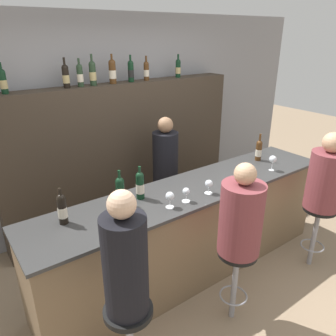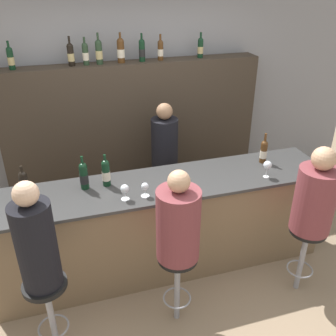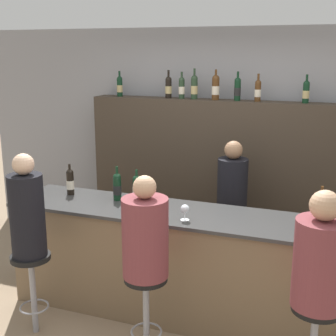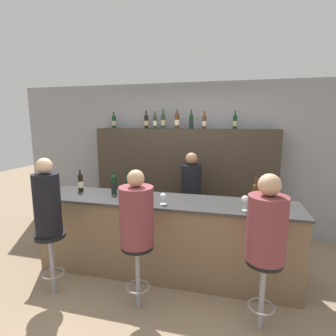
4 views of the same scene
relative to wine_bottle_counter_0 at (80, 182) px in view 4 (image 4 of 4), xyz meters
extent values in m
plane|color=#8C755B|center=(1.22, -0.43, -1.12)|extent=(16.00, 16.00, 0.00)
cube|color=gray|center=(1.22, 1.42, 0.18)|extent=(6.40, 0.05, 2.60)
cube|color=brown|center=(1.22, -0.11, -0.64)|extent=(3.22, 0.63, 0.96)
cube|color=#333333|center=(1.22, -0.11, -0.14)|extent=(3.26, 0.67, 0.03)
cube|color=#382D23|center=(1.22, 1.20, -0.20)|extent=(3.06, 0.28, 1.83)
cylinder|color=black|center=(0.00, 0.00, -0.02)|extent=(0.07, 0.07, 0.22)
cylinder|color=beige|center=(0.00, 0.00, -0.03)|extent=(0.07, 0.07, 0.09)
sphere|color=black|center=(0.00, 0.00, 0.09)|extent=(0.07, 0.07, 0.07)
cylinder|color=black|center=(0.00, 0.00, 0.14)|extent=(0.02, 0.02, 0.07)
cylinder|color=black|center=(0.51, 0.00, -0.02)|extent=(0.08, 0.08, 0.22)
cylinder|color=black|center=(0.51, 0.00, -0.03)|extent=(0.08, 0.08, 0.09)
sphere|color=black|center=(0.51, 0.00, 0.09)|extent=(0.08, 0.08, 0.08)
cylinder|color=black|center=(0.51, 0.00, 0.15)|extent=(0.02, 0.02, 0.09)
cylinder|color=black|center=(0.70, 0.00, -0.02)|extent=(0.07, 0.07, 0.22)
cylinder|color=beige|center=(0.70, 0.00, -0.03)|extent=(0.08, 0.08, 0.09)
sphere|color=black|center=(0.70, 0.00, 0.09)|extent=(0.07, 0.07, 0.07)
cylinder|color=black|center=(0.70, 0.00, 0.14)|extent=(0.02, 0.02, 0.08)
cylinder|color=#4C2D14|center=(2.31, 0.00, -0.03)|extent=(0.07, 0.07, 0.21)
cylinder|color=beige|center=(2.31, 0.00, -0.04)|extent=(0.07, 0.07, 0.08)
sphere|color=#4C2D14|center=(2.31, 0.00, 0.08)|extent=(0.07, 0.07, 0.07)
cylinder|color=#4C2D14|center=(2.31, 0.00, 0.14)|extent=(0.02, 0.02, 0.10)
cylinder|color=black|center=(-0.03, 1.20, 0.81)|extent=(0.06, 0.06, 0.20)
cylinder|color=tan|center=(-0.03, 1.20, 0.80)|extent=(0.07, 0.07, 0.08)
sphere|color=black|center=(-0.03, 1.20, 0.91)|extent=(0.06, 0.06, 0.06)
cylinder|color=black|center=(-0.03, 1.20, 0.96)|extent=(0.02, 0.02, 0.08)
cylinder|color=black|center=(0.57, 1.20, 0.81)|extent=(0.07, 0.07, 0.20)
cylinder|color=tan|center=(0.57, 1.20, 0.80)|extent=(0.07, 0.07, 0.08)
sphere|color=black|center=(0.57, 1.20, 0.91)|extent=(0.07, 0.07, 0.07)
cylinder|color=black|center=(0.57, 1.20, 0.97)|extent=(0.02, 0.02, 0.09)
cylinder|color=#233823|center=(0.72, 1.20, 0.81)|extent=(0.06, 0.06, 0.20)
cylinder|color=beige|center=(0.72, 1.20, 0.80)|extent=(0.07, 0.07, 0.08)
sphere|color=#233823|center=(0.72, 1.20, 0.91)|extent=(0.06, 0.06, 0.06)
cylinder|color=#233823|center=(0.72, 1.20, 0.97)|extent=(0.02, 0.02, 0.08)
cylinder|color=#233823|center=(0.87, 1.20, 0.82)|extent=(0.07, 0.07, 0.22)
cylinder|color=tan|center=(0.87, 1.20, 0.81)|extent=(0.08, 0.08, 0.09)
sphere|color=#233823|center=(0.87, 1.20, 0.93)|extent=(0.07, 0.07, 0.07)
cylinder|color=#233823|center=(0.87, 1.20, 0.99)|extent=(0.02, 0.02, 0.09)
cylinder|color=#4C2D14|center=(1.11, 1.20, 0.82)|extent=(0.08, 0.08, 0.23)
cylinder|color=beige|center=(1.11, 1.20, 0.81)|extent=(0.08, 0.08, 0.09)
sphere|color=#4C2D14|center=(1.11, 1.20, 0.94)|extent=(0.08, 0.08, 0.08)
cylinder|color=#4C2D14|center=(1.11, 1.20, 0.99)|extent=(0.02, 0.02, 0.08)
cylinder|color=black|center=(1.35, 1.20, 0.82)|extent=(0.07, 0.07, 0.21)
cylinder|color=black|center=(1.35, 1.20, 0.81)|extent=(0.07, 0.07, 0.08)
sphere|color=black|center=(1.35, 1.20, 0.92)|extent=(0.07, 0.07, 0.07)
cylinder|color=black|center=(1.35, 1.20, 0.98)|extent=(0.02, 0.02, 0.08)
cylinder|color=#4C2D14|center=(1.56, 1.20, 0.81)|extent=(0.06, 0.06, 0.19)
cylinder|color=beige|center=(1.56, 1.20, 0.80)|extent=(0.07, 0.07, 0.08)
sphere|color=#4C2D14|center=(1.56, 1.20, 0.90)|extent=(0.06, 0.06, 0.06)
cylinder|color=#4C2D14|center=(1.56, 1.20, 0.96)|extent=(0.02, 0.02, 0.08)
cylinder|color=black|center=(2.05, 1.20, 0.81)|extent=(0.06, 0.06, 0.19)
cylinder|color=tan|center=(2.05, 1.20, 0.80)|extent=(0.07, 0.07, 0.08)
sphere|color=black|center=(2.05, 1.20, 0.90)|extent=(0.06, 0.06, 0.06)
cylinder|color=black|center=(2.05, 1.20, 0.96)|extent=(0.02, 0.02, 0.08)
cylinder|color=silver|center=(0.82, -0.29, -0.13)|extent=(0.07, 0.07, 0.00)
cylinder|color=silver|center=(0.82, -0.29, -0.09)|extent=(0.01, 0.01, 0.07)
sphere|color=silver|center=(0.82, -0.29, -0.02)|extent=(0.08, 0.08, 0.08)
cylinder|color=silver|center=(1.00, -0.29, -0.13)|extent=(0.07, 0.07, 0.00)
cylinder|color=silver|center=(1.00, -0.29, -0.09)|extent=(0.01, 0.01, 0.07)
sphere|color=silver|center=(1.00, -0.29, -0.03)|extent=(0.07, 0.07, 0.07)
cylinder|color=silver|center=(1.27, -0.29, -0.13)|extent=(0.07, 0.07, 0.00)
cylinder|color=silver|center=(1.27, -0.29, -0.09)|extent=(0.01, 0.01, 0.06)
sphere|color=silver|center=(1.27, -0.29, -0.03)|extent=(0.07, 0.07, 0.07)
cylinder|color=silver|center=(2.19, -0.29, -0.13)|extent=(0.06, 0.06, 0.00)
cylinder|color=silver|center=(2.19, -0.29, -0.08)|extent=(0.01, 0.01, 0.09)
sphere|color=silver|center=(2.19, -0.29, 0.00)|extent=(0.08, 0.08, 0.08)
cylinder|color=gray|center=(0.10, -0.81, -0.78)|extent=(0.05, 0.05, 0.67)
torus|color=gray|center=(0.10, -0.81, -0.88)|extent=(0.25, 0.25, 0.02)
cylinder|color=black|center=(0.10, -0.81, -0.42)|extent=(0.33, 0.33, 0.04)
cylinder|color=black|center=(0.10, -0.81, -0.06)|extent=(0.28, 0.28, 0.68)
sphere|color=#D8AD8C|center=(0.10, -0.81, 0.36)|extent=(0.17, 0.17, 0.17)
cylinder|color=gray|center=(1.13, -0.81, -0.78)|extent=(0.05, 0.05, 0.67)
torus|color=gray|center=(1.13, -0.81, -0.88)|extent=(0.25, 0.25, 0.02)
cylinder|color=black|center=(1.13, -0.81, -0.42)|extent=(0.33, 0.33, 0.04)
cylinder|color=brown|center=(1.13, -0.81, -0.10)|extent=(0.34, 0.34, 0.60)
sphere|color=tan|center=(1.13, -0.81, 0.28)|extent=(0.17, 0.17, 0.17)
cylinder|color=gray|center=(2.36, -0.81, -0.78)|extent=(0.05, 0.05, 0.67)
torus|color=gray|center=(2.36, -0.81, -0.88)|extent=(0.25, 0.25, 0.02)
cylinder|color=black|center=(2.36, -0.81, -0.42)|extent=(0.33, 0.33, 0.04)
cylinder|color=brown|center=(2.36, -0.81, -0.11)|extent=(0.35, 0.35, 0.60)
sphere|color=tan|center=(2.36, -0.81, 0.29)|extent=(0.20, 0.20, 0.20)
cylinder|color=black|center=(1.45, 0.65, -0.46)|extent=(0.30, 0.30, 1.32)
sphere|color=#936B4C|center=(1.45, 0.65, 0.29)|extent=(0.18, 0.18, 0.18)
camera|label=1|loc=(-0.64, -2.26, 1.26)|focal=35.00mm
camera|label=2|loc=(0.38, -3.01, 1.63)|focal=40.00mm
camera|label=3|loc=(2.40, -3.74, 1.23)|focal=50.00mm
camera|label=4|loc=(2.04, -3.15, 0.83)|focal=28.00mm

